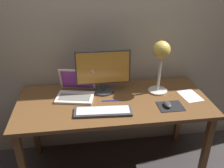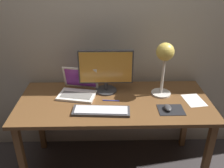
{
  "view_description": "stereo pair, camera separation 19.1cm",
  "coord_description": "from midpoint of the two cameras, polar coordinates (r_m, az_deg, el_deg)",
  "views": [
    {
      "loc": [
        -0.25,
        -1.74,
        1.79
      ],
      "look_at": [
        -0.02,
        -0.05,
        0.92
      ],
      "focal_mm": 39.14,
      "sensor_mm": 36.0,
      "label": 1
    },
    {
      "loc": [
        -0.06,
        -1.75,
        1.79
      ],
      "look_at": [
        -0.02,
        -0.05,
        0.92
      ],
      "focal_mm": 39.14,
      "sensor_mm": 36.0,
      "label": 2
    }
  ],
  "objects": [
    {
      "name": "ground_plane",
      "position": [
        2.5,
        -1.97,
        -18.59
      ],
      "size": [
        4.8,
        4.8,
        0.0
      ],
      "primitive_type": "plane",
      "color": "#383333",
      "rests_on": "ground"
    },
    {
      "name": "back_wall",
      "position": [
        2.2,
        -3.63,
        14.18
      ],
      "size": [
        4.8,
        0.06,
        2.6
      ],
      "primitive_type": "cube",
      "color": "#B2A893",
      "rests_on": "ground"
    },
    {
      "name": "desk",
      "position": [
        2.08,
        -2.25,
        -5.78
      ],
      "size": [
        1.6,
        0.7,
        0.74
      ],
      "color": "brown",
      "rests_on": "ground"
    },
    {
      "name": "monitor",
      "position": [
        2.09,
        -4.73,
        3.22
      ],
      "size": [
        0.47,
        0.19,
        0.38
      ],
      "color": "#38383A",
      "rests_on": "desk"
    },
    {
      "name": "keyboard_main",
      "position": [
        1.88,
        -5.03,
        -6.48
      ],
      "size": [
        0.45,
        0.17,
        0.03
      ],
      "color": "#38383A",
      "rests_on": "desk"
    },
    {
      "name": "laptop",
      "position": [
        2.12,
        -10.96,
        -1.16
      ],
      "size": [
        0.35,
        0.31,
        0.22
      ],
      "color": "silver",
      "rests_on": "desk"
    },
    {
      "name": "desk_lamp",
      "position": [
        2.06,
        8.78,
        6.47
      ],
      "size": [
        0.17,
        0.17,
        0.46
      ],
      "color": "beige",
      "rests_on": "desk"
    },
    {
      "name": "mousepad",
      "position": [
        1.99,
        10.86,
        -5.22
      ],
      "size": [
        0.2,
        0.16,
        0.0
      ],
      "primitive_type": "cube",
      "color": "black",
      "rests_on": "desk"
    },
    {
      "name": "mouse",
      "position": [
        1.98,
        10.17,
        -4.79
      ],
      "size": [
        0.06,
        0.1,
        0.03
      ],
      "primitive_type": "ellipsoid",
      "color": "#38383A",
      "rests_on": "mousepad"
    },
    {
      "name": "paper_sheet_near_mouse",
      "position": [
        2.18,
        15.42,
        -2.72
      ],
      "size": [
        0.18,
        0.23,
        0.0
      ],
      "primitive_type": "cube",
      "rotation": [
        0.0,
        0.0,
        0.14
      ],
      "color": "white",
      "rests_on": "desk"
    },
    {
      "name": "pen",
      "position": [
        2.03,
        -3.04,
        -3.98
      ],
      "size": [
        0.14,
        0.02,
        0.01
      ],
      "primitive_type": "cylinder",
      "rotation": [
        0.0,
        1.57,
        -0.1
      ],
      "color": "#2633A5",
      "rests_on": "desk"
    }
  ]
}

